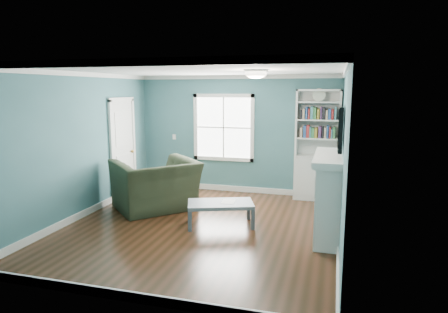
# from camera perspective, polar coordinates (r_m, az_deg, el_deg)

# --- Properties ---
(floor) EXTENTS (5.00, 5.00, 0.00)m
(floor) POSITION_cam_1_polar(r_m,az_deg,el_deg) (6.86, -3.37, -10.01)
(floor) COLOR black
(floor) RESTS_ON ground
(room_walls) EXTENTS (5.00, 5.00, 5.00)m
(room_walls) POSITION_cam_1_polar(r_m,az_deg,el_deg) (6.50, -3.51, 3.24)
(room_walls) COLOR #36636A
(room_walls) RESTS_ON ground
(trim) EXTENTS (4.50, 5.00, 2.60)m
(trim) POSITION_cam_1_polar(r_m,az_deg,el_deg) (6.55, -3.48, 0.24)
(trim) COLOR white
(trim) RESTS_ON ground
(window) EXTENTS (1.40, 0.06, 1.50)m
(window) POSITION_cam_1_polar(r_m,az_deg,el_deg) (8.97, -0.06, 4.16)
(window) COLOR white
(window) RESTS_ON room_walls
(bookshelf) EXTENTS (0.90, 0.35, 2.31)m
(bookshelf) POSITION_cam_1_polar(r_m,az_deg,el_deg) (8.52, 13.11, 0.05)
(bookshelf) COLOR silver
(bookshelf) RESTS_ON ground
(fireplace) EXTENTS (0.44, 1.58, 1.30)m
(fireplace) POSITION_cam_1_polar(r_m,az_deg,el_deg) (6.52, 14.81, -5.53)
(fireplace) COLOR black
(fireplace) RESTS_ON ground
(tv) EXTENTS (0.06, 1.10, 0.65)m
(tv) POSITION_cam_1_polar(r_m,az_deg,el_deg) (6.33, 16.33, 4.00)
(tv) COLOR black
(tv) RESTS_ON fireplace
(door) EXTENTS (0.12, 0.98, 2.17)m
(door) POSITION_cam_1_polar(r_m,az_deg,el_deg) (8.76, -14.23, 1.25)
(door) COLOR silver
(door) RESTS_ON ground
(ceiling_fixture) EXTENTS (0.38, 0.38, 0.15)m
(ceiling_fixture) POSITION_cam_1_polar(r_m,az_deg,el_deg) (6.33, 4.59, 11.82)
(ceiling_fixture) COLOR white
(ceiling_fixture) RESTS_ON room_walls
(light_switch) EXTENTS (0.08, 0.01, 0.12)m
(light_switch) POSITION_cam_1_polar(r_m,az_deg,el_deg) (9.39, -7.13, 2.80)
(light_switch) COLOR white
(light_switch) RESTS_ON room_walls
(recliner) EXTENTS (1.70, 1.72, 1.28)m
(recliner) POSITION_cam_1_polar(r_m,az_deg,el_deg) (7.77, -9.77, -2.87)
(recliner) COLOR black
(recliner) RESTS_ON ground
(coffee_table) EXTENTS (1.24, 0.94, 0.40)m
(coffee_table) POSITION_cam_1_polar(r_m,az_deg,el_deg) (6.84, -0.51, -6.98)
(coffee_table) COLOR #484E56
(coffee_table) RESTS_ON ground
(paper_sheet) EXTENTS (0.25, 0.30, 0.00)m
(paper_sheet) POSITION_cam_1_polar(r_m,az_deg,el_deg) (6.86, 0.62, -6.46)
(paper_sheet) COLOR white
(paper_sheet) RESTS_ON coffee_table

